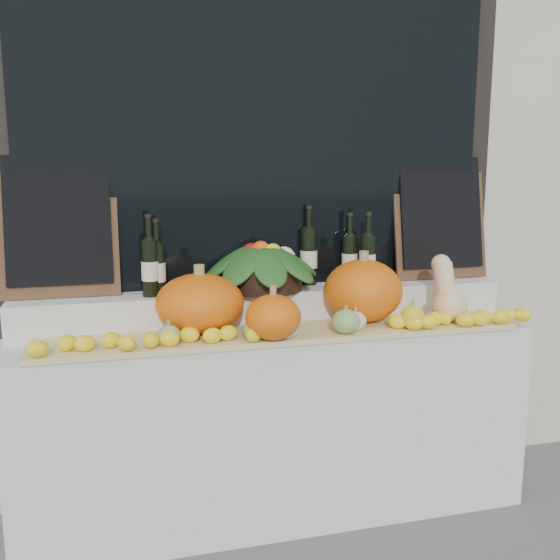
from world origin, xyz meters
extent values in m
cube|color=beige|center=(0.00, 2.25, 2.25)|extent=(7.00, 0.90, 4.50)
cube|color=black|center=(0.00, 1.80, 1.90)|extent=(2.40, 0.04, 2.10)
cube|color=black|center=(0.00, 1.77, 1.90)|extent=(2.20, 0.02, 2.00)
cube|color=silver|center=(0.00, 1.52, 0.44)|extent=(2.30, 0.55, 0.88)
cube|color=silver|center=(0.00, 1.68, 0.96)|extent=(2.30, 0.25, 0.16)
cube|color=tan|center=(0.00, 1.40, 0.89)|extent=(2.10, 0.32, 0.02)
ellipsoid|color=orange|center=(-0.35, 1.47, 1.03)|extent=(0.41, 0.41, 0.25)
ellipsoid|color=orange|center=(0.40, 1.47, 1.05)|extent=(0.38, 0.38, 0.29)
ellipsoid|color=orange|center=(-0.07, 1.28, 1.00)|extent=(0.28, 0.28, 0.19)
ellipsoid|color=#F2CB8E|center=(0.78, 1.37, 0.98)|extent=(0.16, 0.16, 0.15)
cylinder|color=#F2CB8E|center=(0.78, 1.42, 1.09)|extent=(0.09, 0.14, 0.18)
sphere|color=#F2CB8E|center=(0.78, 1.46, 1.16)|extent=(0.09, 0.09, 0.09)
ellipsoid|color=#2C691F|center=(0.25, 1.29, 0.96)|extent=(0.12, 0.12, 0.10)
cylinder|color=#90804F|center=(0.25, 1.29, 1.02)|extent=(0.02, 0.02, 0.02)
ellipsoid|color=#2C691F|center=(-0.15, 1.30, 0.95)|extent=(0.09, 0.09, 0.08)
cylinder|color=#90804F|center=(-0.15, 1.30, 1.00)|extent=(0.02, 0.02, 0.02)
ellipsoid|color=beige|center=(-0.02, 1.28, 0.94)|extent=(0.10, 0.10, 0.08)
cylinder|color=#90804F|center=(-0.02, 1.28, 1.00)|extent=(0.02, 0.02, 0.02)
ellipsoid|color=yellow|center=(-0.08, 1.28, 0.97)|extent=(0.11, 0.11, 0.12)
cylinder|color=#90804F|center=(-0.08, 1.28, 1.04)|extent=(0.02, 0.02, 0.02)
ellipsoid|color=beige|center=(0.30, 1.33, 0.95)|extent=(0.10, 0.10, 0.08)
cylinder|color=#90804F|center=(0.30, 1.33, 1.00)|extent=(0.02, 0.02, 0.02)
ellipsoid|color=yellow|center=(0.56, 1.29, 0.96)|extent=(0.10, 0.10, 0.11)
cylinder|color=#90804F|center=(0.56, 1.29, 1.02)|extent=(0.02, 0.02, 0.02)
ellipsoid|color=#2C691F|center=(-0.50, 1.31, 0.95)|extent=(0.09, 0.09, 0.08)
cylinder|color=#90804F|center=(-0.50, 1.31, 1.00)|extent=(0.02, 0.02, 0.02)
cylinder|color=black|center=(-0.04, 1.66, 1.09)|extent=(0.38, 0.38, 0.11)
cylinder|color=black|center=(-0.54, 1.64, 1.16)|extent=(0.07, 0.07, 0.25)
cylinder|color=black|center=(-0.54, 1.64, 1.34)|extent=(0.03, 0.03, 0.10)
cylinder|color=beige|center=(-0.54, 1.64, 1.15)|extent=(0.08, 0.08, 0.08)
cylinder|color=black|center=(-0.54, 1.64, 1.39)|extent=(0.03, 0.03, 0.02)
cylinder|color=black|center=(-0.51, 1.66, 1.15)|extent=(0.07, 0.07, 0.23)
cylinder|color=black|center=(-0.51, 1.66, 1.32)|extent=(0.03, 0.03, 0.10)
cylinder|color=beige|center=(-0.51, 1.66, 1.14)|extent=(0.08, 0.08, 0.08)
cylinder|color=black|center=(-0.51, 1.66, 1.37)|extent=(0.03, 0.03, 0.02)
cylinder|color=black|center=(0.22, 1.73, 1.17)|extent=(0.08, 0.08, 0.27)
cylinder|color=black|center=(0.22, 1.73, 1.36)|extent=(0.03, 0.03, 0.10)
cylinder|color=beige|center=(0.22, 1.73, 1.16)|extent=(0.08, 0.08, 0.08)
cylinder|color=black|center=(0.22, 1.73, 1.41)|extent=(0.03, 0.03, 0.02)
cylinder|color=black|center=(0.42, 1.70, 1.16)|extent=(0.07, 0.07, 0.23)
cylinder|color=black|center=(0.42, 1.70, 1.32)|extent=(0.03, 0.03, 0.10)
cylinder|color=beige|center=(0.42, 1.70, 1.15)|extent=(0.08, 0.08, 0.08)
cylinder|color=black|center=(0.42, 1.70, 1.38)|extent=(0.03, 0.03, 0.02)
cylinder|color=black|center=(0.49, 1.63, 1.16)|extent=(0.07, 0.07, 0.24)
cylinder|color=black|center=(0.49, 1.63, 1.33)|extent=(0.03, 0.03, 0.10)
cylinder|color=beige|center=(0.49, 1.63, 1.15)|extent=(0.08, 0.08, 0.08)
cylinder|color=black|center=(0.49, 1.63, 1.39)|extent=(0.03, 0.03, 0.02)
cube|color=#4C331E|center=(-0.92, 1.75, 1.35)|extent=(0.50, 0.13, 0.61)
cube|color=black|center=(-0.92, 1.73, 1.38)|extent=(0.44, 0.12, 0.55)
cube|color=#4C331E|center=(0.92, 1.75, 1.35)|extent=(0.50, 0.13, 0.61)
cube|color=black|center=(0.92, 1.73, 1.38)|extent=(0.44, 0.12, 0.55)
camera|label=1|loc=(-0.68, -1.12, 1.61)|focal=40.00mm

